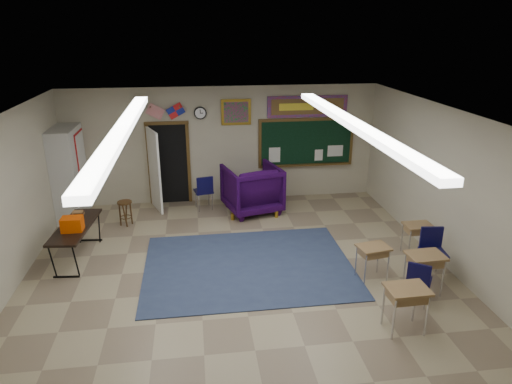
{
  "coord_description": "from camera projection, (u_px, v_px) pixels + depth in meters",
  "views": [
    {
      "loc": [
        -0.73,
        -6.99,
        4.43
      ],
      "look_at": [
        0.45,
        1.5,
        1.27
      ],
      "focal_mm": 32.0,
      "sensor_mm": 36.0,
      "label": 1
    }
  ],
  "objects": [
    {
      "name": "floor",
      "position": [
        243.0,
        289.0,
        8.12
      ],
      "size": [
        9.0,
        9.0,
        0.0
      ],
      "primitive_type": "plane",
      "color": "gray",
      "rests_on": "ground"
    },
    {
      "name": "back_wall",
      "position": [
        223.0,
        145.0,
        11.79
      ],
      "size": [
        8.0,
        0.04,
        3.0
      ],
      "primitive_type": "cube",
      "color": "#B5AE93",
      "rests_on": "floor"
    },
    {
      "name": "right_wall",
      "position": [
        465.0,
        199.0,
        8.12
      ],
      "size": [
        0.04,
        9.0,
        3.0
      ],
      "primitive_type": "cube",
      "color": "#B5AE93",
      "rests_on": "floor"
    },
    {
      "name": "ceiling",
      "position": [
        241.0,
        122.0,
        7.09
      ],
      "size": [
        8.0,
        9.0,
        0.04
      ],
      "primitive_type": "cube",
      "color": "silver",
      "rests_on": "back_wall"
    },
    {
      "name": "area_rug",
      "position": [
        248.0,
        266.0,
        8.89
      ],
      "size": [
        4.0,
        3.0,
        0.02
      ],
      "primitive_type": "cube",
      "color": "#2F3C59",
      "rests_on": "floor"
    },
    {
      "name": "fluorescent_strips",
      "position": [
        241.0,
        126.0,
        7.11
      ],
      "size": [
        3.86,
        6.0,
        0.1
      ],
      "primitive_type": null,
      "color": "white",
      "rests_on": "ceiling"
    },
    {
      "name": "doorway",
      "position": [
        165.0,
        165.0,
        11.61
      ],
      "size": [
        1.1,
        0.89,
        2.16
      ],
      "color": "black",
      "rests_on": "back_wall"
    },
    {
      "name": "chalkboard",
      "position": [
        306.0,
        144.0,
        12.05
      ],
      "size": [
        2.55,
        0.14,
        1.3
      ],
      "color": "#523917",
      "rests_on": "back_wall"
    },
    {
      "name": "bulletin_board",
      "position": [
        308.0,
        106.0,
        11.71
      ],
      "size": [
        2.1,
        0.05,
        0.55
      ],
      "color": "red",
      "rests_on": "back_wall"
    },
    {
      "name": "framed_art_print",
      "position": [
        236.0,
        112.0,
        11.51
      ],
      "size": [
        0.75,
        0.05,
        0.65
      ],
      "color": "olive",
      "rests_on": "back_wall"
    },
    {
      "name": "wall_clock",
      "position": [
        200.0,
        113.0,
        11.39
      ],
      "size": [
        0.32,
        0.05,
        0.32
      ],
      "color": "black",
      "rests_on": "back_wall"
    },
    {
      "name": "wall_flags",
      "position": [
        165.0,
        109.0,
        11.21
      ],
      "size": [
        1.16,
        0.06,
        0.7
      ],
      "primitive_type": null,
      "color": "red",
      "rests_on": "back_wall"
    },
    {
      "name": "storage_cabinet",
      "position": [
        69.0,
        173.0,
        10.84
      ],
      "size": [
        0.59,
        1.25,
        2.2
      ],
      "color": "#B7B7B2",
      "rests_on": "floor"
    },
    {
      "name": "wingback_armchair",
      "position": [
        252.0,
        189.0,
        11.34
      ],
      "size": [
        1.55,
        1.57,
        1.18
      ],
      "primitive_type": "imported",
      "rotation": [
        0.0,
        0.0,
        3.39
      ],
      "color": "#1E042F",
      "rests_on": "floor"
    },
    {
      "name": "student_chair_reading",
      "position": [
        203.0,
        192.0,
        11.51
      ],
      "size": [
        0.54,
        0.54,
        0.91
      ],
      "primitive_type": null,
      "rotation": [
        0.0,
        0.0,
        3.36
      ],
      "color": "#090833",
      "rests_on": "floor"
    },
    {
      "name": "student_chair_desk_a",
      "position": [
        419.0,
        281.0,
        7.59
      ],
      "size": [
        0.57,
        0.57,
        0.82
      ],
      "primitive_type": null,
      "rotation": [
        0.0,
        0.0,
        2.54
      ],
      "color": "#090833",
      "rests_on": "floor"
    },
    {
      "name": "student_chair_desk_b",
      "position": [
        433.0,
        254.0,
        8.39
      ],
      "size": [
        0.52,
        0.52,
        0.92
      ],
      "primitive_type": null,
      "rotation": [
        0.0,
        0.0,
        -0.13
      ],
      "color": "#090833",
      "rests_on": "floor"
    },
    {
      "name": "student_desk_front_left",
      "position": [
        372.0,
        261.0,
        8.33
      ],
      "size": [
        0.62,
        0.5,
        0.67
      ],
      "rotation": [
        0.0,
        0.0,
        0.17
      ],
      "color": "olive",
      "rests_on": "floor"
    },
    {
      "name": "student_desk_front_right",
      "position": [
        417.0,
        238.0,
        9.24
      ],
      "size": [
        0.55,
        0.42,
        0.66
      ],
      "rotation": [
        0.0,
        0.0,
        0.01
      ],
      "color": "olive",
      "rests_on": "floor"
    },
    {
      "name": "student_desk_back_left",
      "position": [
        405.0,
        307.0,
        6.89
      ],
      "size": [
        0.63,
        0.48,
        0.75
      ],
      "rotation": [
        0.0,
        0.0,
        0.02
      ],
      "color": "olive",
      "rests_on": "floor"
    },
    {
      "name": "student_desk_back_right",
      "position": [
        424.0,
        271.0,
        7.9
      ],
      "size": [
        0.63,
        0.48,
        0.74
      ],
      "rotation": [
        0.0,
        0.0,
        0.04
      ],
      "color": "olive",
      "rests_on": "floor"
    },
    {
      "name": "folding_table",
      "position": [
        77.0,
        241.0,
        9.06
      ],
      "size": [
        0.74,
        1.78,
        0.99
      ],
      "rotation": [
        0.0,
        0.0,
        -0.09
      ],
      "color": "black",
      "rests_on": "floor"
    },
    {
      "name": "wooden_stool",
      "position": [
        126.0,
        213.0,
        10.63
      ],
      "size": [
        0.33,
        0.33,
        0.58
      ],
      "color": "#4C3116",
      "rests_on": "floor"
    }
  ]
}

